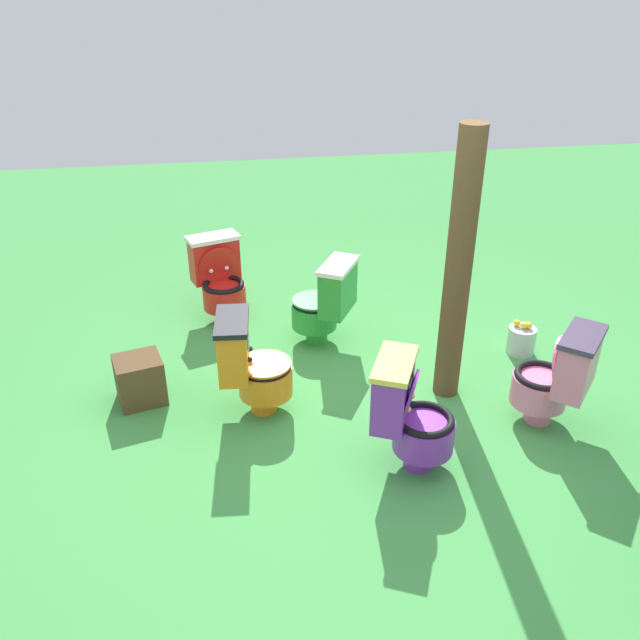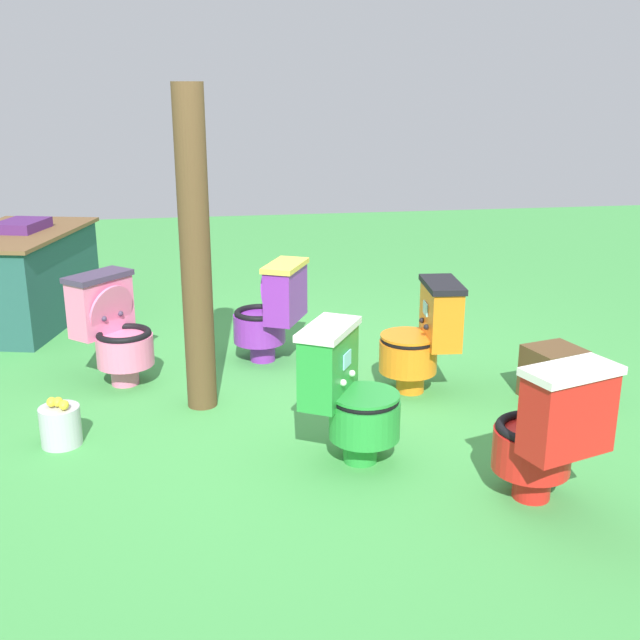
# 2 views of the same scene
# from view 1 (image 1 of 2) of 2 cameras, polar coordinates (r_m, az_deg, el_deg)

# --- Properties ---
(ground) EXTENTS (14.00, 14.00, 0.00)m
(ground) POSITION_cam_1_polar(r_m,az_deg,el_deg) (4.60, 4.58, -7.64)
(ground) COLOR #429947
(toilet_green) EXTENTS (0.60, 0.63, 0.73)m
(toilet_green) POSITION_cam_1_polar(r_m,az_deg,el_deg) (5.17, 0.42, 1.55)
(toilet_green) COLOR green
(toilet_green) RESTS_ON ground
(toilet_purple) EXTENTS (0.58, 0.62, 0.73)m
(toilet_purple) POSITION_cam_1_polar(r_m,az_deg,el_deg) (3.93, 7.90, -8.19)
(toilet_purple) COLOR purple
(toilet_purple) RESTS_ON ground
(toilet_pink) EXTENTS (0.63, 0.63, 0.73)m
(toilet_pink) POSITION_cam_1_polar(r_m,az_deg,el_deg) (4.50, 20.13, -4.74)
(toilet_pink) COLOR pink
(toilet_pink) RESTS_ON ground
(toilet_red) EXTENTS (0.59, 0.53, 0.73)m
(toilet_red) POSITION_cam_1_polar(r_m,az_deg,el_deg) (5.65, -8.83, 3.65)
(toilet_red) COLOR red
(toilet_red) RESTS_ON ground
(toilet_orange) EXTENTS (0.45, 0.53, 0.73)m
(toilet_orange) POSITION_cam_1_polar(r_m,az_deg,el_deg) (4.38, -6.08, -3.96)
(toilet_orange) COLOR orange
(toilet_orange) RESTS_ON ground
(wooden_post) EXTENTS (0.18, 0.18, 1.91)m
(wooden_post) POSITION_cam_1_polar(r_m,az_deg,el_deg) (4.38, 12.09, 4.27)
(wooden_post) COLOR brown
(wooden_post) RESTS_ON ground
(small_crate) EXTENTS (0.36, 0.38, 0.34)m
(small_crate) POSITION_cam_1_polar(r_m,az_deg,el_deg) (4.74, -15.60, -5.10)
(small_crate) COLOR brown
(small_crate) RESTS_ON ground
(lemon_bucket) EXTENTS (0.22, 0.22, 0.28)m
(lemon_bucket) POSITION_cam_1_polar(r_m,az_deg,el_deg) (5.40, 17.32, -1.65)
(lemon_bucket) COLOR #B7B7BF
(lemon_bucket) RESTS_ON ground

